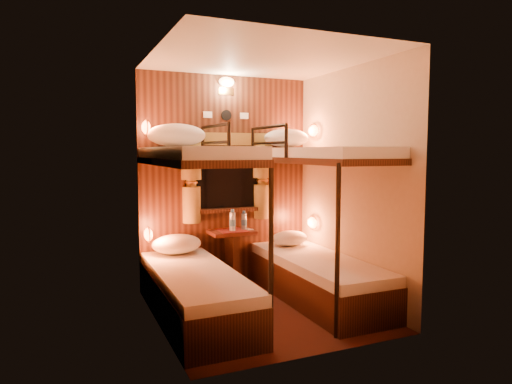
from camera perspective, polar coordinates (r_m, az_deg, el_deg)
name	(u,v)px	position (r m, az deg, el deg)	size (l,w,h in m)	color
floor	(262,310)	(4.57, 0.81, -14.59)	(2.10, 2.10, 0.00)	#35110E
ceiling	(263,58)	(4.39, 0.85, 16.38)	(2.10, 2.10, 0.00)	silver
wall_back	(226,181)	(5.29, -3.82, 1.40)	(2.40, 2.40, 0.00)	#C6B293
wall_front	(321,198)	(3.39, 8.09, -0.73)	(2.40, 2.40, 0.00)	#C6B293
wall_left	(157,191)	(4.02, -12.31, 0.11)	(2.40, 2.40, 0.00)	#C6B293
wall_right	(351,184)	(4.81, 11.76, 0.93)	(2.40, 2.40, 0.00)	#C6B293
back_panel	(226,181)	(5.28, -3.76, 1.39)	(2.00, 0.03, 2.40)	black
bunk_left	(195,259)	(4.27, -7.62, -8.26)	(0.72, 1.90, 1.82)	black
bunk_right	(317,247)	(4.77, 7.65, -6.83)	(0.72, 1.90, 1.82)	black
window	(227,183)	(5.25, -3.65, 1.16)	(1.00, 0.12, 0.79)	black
curtains	(228,176)	(5.21, -3.53, 2.05)	(1.10, 0.22, 1.00)	olive
back_fixtures	(227,89)	(5.28, -3.70, 12.77)	(0.54, 0.09, 0.48)	black
reading_lamps	(236,179)	(4.96, -2.47, 1.62)	(2.00, 0.20, 1.25)	#FF6126
table	(232,251)	(5.22, -3.03, -7.37)	(0.50, 0.34, 0.66)	#521B12
bottle_left	(232,222)	(5.12, -2.96, -3.71)	(0.07, 0.07, 0.25)	#99BFE5
bottle_right	(244,221)	(5.21, -1.51, -3.71)	(0.06, 0.06, 0.22)	#99BFE5
sachet_a	(250,229)	(5.21, -0.73, -4.70)	(0.07, 0.06, 0.01)	silver
sachet_b	(247,229)	(5.26, -1.14, -4.61)	(0.07, 0.05, 0.00)	silver
pillow_lower_left	(177,244)	(4.94, -9.89, -6.42)	(0.53, 0.38, 0.21)	white
pillow_lower_right	(289,238)	(5.31, 4.19, -5.77)	(0.43, 0.31, 0.17)	white
pillow_upper_left	(177,135)	(4.77, -9.90, 7.02)	(0.60, 0.43, 0.24)	white
pillow_upper_right	(286,138)	(5.29, 3.83, 6.74)	(0.54, 0.38, 0.21)	white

